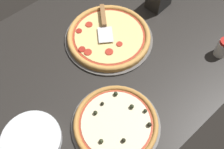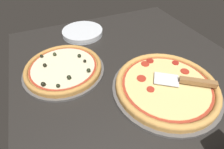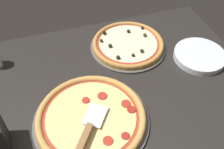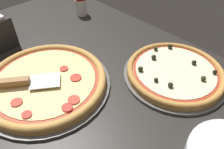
# 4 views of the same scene
# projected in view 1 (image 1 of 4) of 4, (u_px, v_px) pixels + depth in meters

# --- Properties ---
(ground_plane) EXTENTS (1.38, 1.02, 0.04)m
(ground_plane) POSITION_uv_depth(u_px,v_px,m) (113.00, 52.00, 1.24)
(ground_plane) COLOR black
(pizza_pan_front) EXTENTS (0.42, 0.42, 0.01)m
(pizza_pan_front) POSITION_uv_depth(u_px,v_px,m) (109.00, 39.00, 1.25)
(pizza_pan_front) COLOR #565451
(pizza_pan_front) RESTS_ON ground_plane
(pizza_front) EXTENTS (0.39, 0.39, 0.03)m
(pizza_front) POSITION_uv_depth(u_px,v_px,m) (109.00, 36.00, 1.24)
(pizza_front) COLOR #C68E47
(pizza_front) RESTS_ON pizza_pan_front
(pizza_pan_back) EXTENTS (0.35, 0.35, 0.01)m
(pizza_pan_back) POSITION_uv_depth(u_px,v_px,m) (116.00, 125.00, 1.03)
(pizza_pan_back) COLOR #565451
(pizza_pan_back) RESTS_ON ground_plane
(pizza_back) EXTENTS (0.33, 0.33, 0.04)m
(pizza_back) POSITION_uv_depth(u_px,v_px,m) (116.00, 123.00, 1.01)
(pizza_back) COLOR #B77F3D
(pizza_back) RESTS_ON pizza_pan_back
(serving_spatula) EXTENTS (0.17, 0.21, 0.02)m
(serving_spatula) POSITION_uv_depth(u_px,v_px,m) (104.00, 19.00, 1.26)
(serving_spatula) COLOR silver
(serving_spatula) RESTS_ON pizza_front
(plate_stack) EXTENTS (0.23, 0.23, 0.03)m
(plate_stack) POSITION_uv_depth(u_px,v_px,m) (31.00, 140.00, 0.99)
(plate_stack) COLOR silver
(plate_stack) RESTS_ON ground_plane
(parmesan_shaker) EXTENTS (0.06, 0.06, 0.09)m
(parmesan_shaker) POSITION_uv_depth(u_px,v_px,m) (223.00, 48.00, 1.17)
(parmesan_shaker) COLOR white
(parmesan_shaker) RESTS_ON ground_plane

